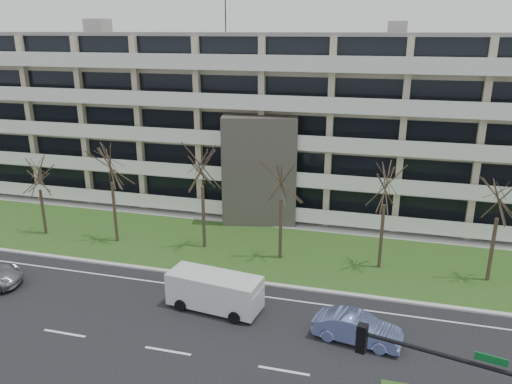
# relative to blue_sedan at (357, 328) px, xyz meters

# --- Properties ---
(ground) EXTENTS (160.00, 160.00, 0.00)m
(ground) POSITION_rel_blue_sedan_xyz_m (-9.18, -3.35, -0.75)
(ground) COLOR black
(ground) RESTS_ON ground
(grass_verge) EXTENTS (90.00, 10.00, 0.06)m
(grass_verge) POSITION_rel_blue_sedan_xyz_m (-9.18, 9.65, -0.72)
(grass_verge) COLOR #1F4517
(grass_verge) RESTS_ON ground
(curb) EXTENTS (90.00, 0.35, 0.12)m
(curb) POSITION_rel_blue_sedan_xyz_m (-9.18, 4.65, -0.69)
(curb) COLOR #B2B2AD
(curb) RESTS_ON ground
(sidewalk) EXTENTS (90.00, 2.00, 0.08)m
(sidewalk) POSITION_rel_blue_sedan_xyz_m (-9.18, 15.15, -0.71)
(sidewalk) COLOR #B2B2AD
(sidewalk) RESTS_ON ground
(lane_edge_line) EXTENTS (90.00, 0.12, 0.01)m
(lane_edge_line) POSITION_rel_blue_sedan_xyz_m (-9.18, 3.15, -0.75)
(lane_edge_line) COLOR white
(lane_edge_line) RESTS_ON ground
(apartment_building) EXTENTS (60.50, 15.10, 18.75)m
(apartment_building) POSITION_rel_blue_sedan_xyz_m (-9.18, 21.97, 6.86)
(apartment_building) COLOR #C4B598
(apartment_building) RESTS_ON ground
(blue_sedan) EXTENTS (4.75, 2.27, 1.50)m
(blue_sedan) POSITION_rel_blue_sedan_xyz_m (0.00, 0.00, 0.00)
(blue_sedan) COLOR #8090DE
(blue_sedan) RESTS_ON ground
(white_van) EXTENTS (5.66, 2.77, 2.11)m
(white_van) POSITION_rel_blue_sedan_xyz_m (-8.16, 1.15, 0.51)
(white_van) COLOR silver
(white_van) RESTS_ON ground
(tree_1) EXTENTS (3.28, 3.28, 6.56)m
(tree_1) POSITION_rel_blue_sedan_xyz_m (-24.95, 8.23, 4.35)
(tree_1) COLOR #382B21
(tree_1) RESTS_ON ground
(tree_2) EXTENTS (4.24, 4.24, 8.48)m
(tree_2) POSITION_rel_blue_sedan_xyz_m (-18.70, 8.35, 5.85)
(tree_2) COLOR #382B21
(tree_2) RESTS_ON ground
(tree_3) EXTENTS (4.28, 4.28, 8.56)m
(tree_3) POSITION_rel_blue_sedan_xyz_m (-11.84, 9.06, 5.91)
(tree_3) COLOR #382B21
(tree_3) RESTS_ON ground
(tree_4) EXTENTS (3.98, 3.98, 7.97)m
(tree_4) POSITION_rel_blue_sedan_xyz_m (-5.97, 8.65, 5.45)
(tree_4) COLOR #382B21
(tree_4) RESTS_ON ground
(tree_5) EXTENTS (4.08, 4.08, 8.16)m
(tree_5) POSITION_rel_blue_sedan_xyz_m (0.87, 8.94, 5.60)
(tree_5) COLOR #382B21
(tree_5) RESTS_ON ground
(tree_6) EXTENTS (3.87, 3.87, 7.74)m
(tree_6) POSITION_rel_blue_sedan_xyz_m (7.72, 8.86, 5.27)
(tree_6) COLOR #382B21
(tree_6) RESTS_ON ground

